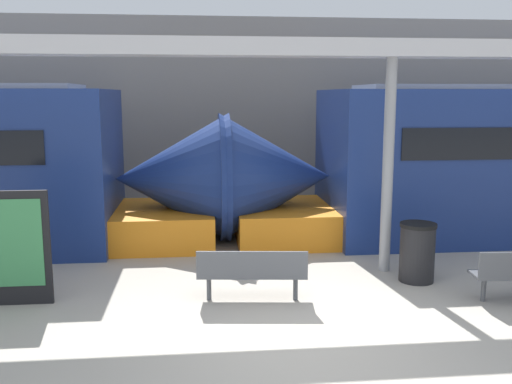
{
  "coord_description": "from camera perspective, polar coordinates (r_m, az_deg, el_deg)",
  "views": [
    {
      "loc": [
        -1.23,
        -6.41,
        2.98
      ],
      "look_at": [
        -0.28,
        2.86,
        1.4
      ],
      "focal_mm": 40.0,
      "sensor_mm": 36.0,
      "label": 1
    }
  ],
  "objects": [
    {
      "name": "trash_bin",
      "position": [
        9.62,
        15.82,
        -5.8
      ],
      "size": [
        0.58,
        0.58,
        0.96
      ],
      "color": "black",
      "rests_on": "ground_plane"
    },
    {
      "name": "bench_near",
      "position": [
        8.35,
        -0.39,
        -7.89
      ],
      "size": [
        1.63,
        0.61,
        0.79
      ],
      "rotation": [
        0.0,
        0.0,
        -0.11
      ],
      "color": "#4C4F54",
      "rests_on": "ground_plane"
    },
    {
      "name": "poster_board",
      "position": [
        8.87,
        -23.8,
        -5.15
      ],
      "size": [
        1.25,
        0.07,
        1.67
      ],
      "color": "black",
      "rests_on": "ground_plane"
    },
    {
      "name": "ground_plane",
      "position": [
        7.18,
        4.71,
        -14.95
      ],
      "size": [
        60.0,
        60.0,
        0.0
      ],
      "primitive_type": "plane",
      "color": "#A8A093"
    },
    {
      "name": "canopy_beam",
      "position": [
        9.76,
        13.5,
        13.78
      ],
      "size": [
        28.0,
        0.6,
        0.28
      ],
      "primitive_type": "cube",
      "color": "#B7B7BC",
      "rests_on": "support_column_near"
    },
    {
      "name": "support_column_near",
      "position": [
        9.81,
        13.05,
        2.44
      ],
      "size": [
        0.18,
        0.18,
        3.59
      ],
      "primitive_type": "cylinder",
      "color": "gray",
      "rests_on": "ground_plane"
    },
    {
      "name": "station_wall",
      "position": [
        15.34,
        -1.27,
        7.84
      ],
      "size": [
        56.0,
        0.2,
        5.0
      ],
      "primitive_type": "cube",
      "color": "gray",
      "rests_on": "ground_plane"
    }
  ]
}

